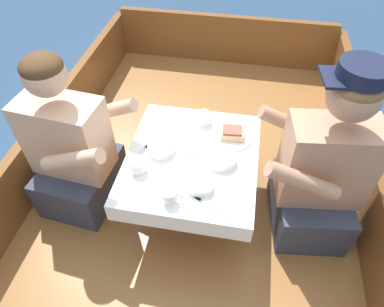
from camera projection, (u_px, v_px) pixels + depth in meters
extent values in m
plane|color=navy|center=(195.00, 222.00, 2.33)|extent=(60.00, 60.00, 0.00)
cube|color=brown|center=(195.00, 207.00, 2.20)|extent=(1.94, 3.08, 0.36)
cube|color=brown|center=(42.00, 150.00, 2.06)|extent=(0.06, 3.08, 0.36)
cube|color=brown|center=(368.00, 194.00, 1.83)|extent=(0.06, 3.08, 0.36)
cube|color=brown|center=(225.00, 39.00, 2.96)|extent=(1.82, 0.06, 0.41)
cylinder|color=#B2B2B7|center=(192.00, 183.00, 1.86)|extent=(0.07, 0.07, 0.38)
cube|color=brown|center=(192.00, 158.00, 1.72)|extent=(0.62, 0.71, 0.02)
cube|color=white|center=(192.00, 157.00, 1.71)|extent=(0.65, 0.74, 0.00)
cube|color=white|center=(177.00, 224.00, 1.50)|extent=(0.65, 0.00, 0.10)
cube|color=white|center=(203.00, 118.00, 2.00)|extent=(0.65, 0.00, 0.10)
cube|color=#333847|center=(82.00, 180.00, 1.96)|extent=(0.40, 0.48, 0.26)
cube|color=tan|center=(67.00, 137.00, 1.71)|extent=(0.42, 0.26, 0.42)
sphere|color=tan|center=(44.00, 75.00, 1.45)|extent=(0.19, 0.19, 0.19)
ellipsoid|color=#472D19|center=(41.00, 66.00, 1.42)|extent=(0.18, 0.18, 0.11)
cylinder|color=tan|center=(108.00, 111.00, 1.76)|extent=(0.34, 0.11, 0.21)
cylinder|color=tan|center=(72.00, 160.00, 1.52)|extent=(0.34, 0.11, 0.21)
cube|color=#333847|center=(308.00, 206.00, 1.83)|extent=(0.41, 0.48, 0.26)
cube|color=tan|center=(326.00, 162.00, 1.58)|extent=(0.42, 0.27, 0.44)
sphere|color=tan|center=(354.00, 96.00, 1.31)|extent=(0.21, 0.21, 0.21)
ellipsoid|color=brown|center=(358.00, 85.00, 1.28)|extent=(0.20, 0.20, 0.12)
cylinder|color=tan|center=(303.00, 181.00, 1.41)|extent=(0.34, 0.11, 0.21)
cylinder|color=tan|center=(290.00, 124.00, 1.66)|extent=(0.34, 0.11, 0.21)
cylinder|color=black|center=(364.00, 71.00, 1.23)|extent=(0.19, 0.19, 0.06)
cube|color=black|center=(335.00, 77.00, 1.26)|extent=(0.12, 0.16, 0.01)
cylinder|color=white|center=(232.00, 137.00, 1.80)|extent=(0.22, 0.22, 0.01)
cylinder|color=white|center=(195.00, 146.00, 1.75)|extent=(0.16, 0.16, 0.01)
cube|color=#E0BC7F|center=(232.00, 133.00, 1.78)|extent=(0.13, 0.10, 0.04)
cube|color=#B74C3D|center=(232.00, 130.00, 1.77)|extent=(0.10, 0.08, 0.01)
cylinder|color=white|center=(200.00, 184.00, 1.56)|extent=(0.13, 0.13, 0.04)
cylinder|color=beige|center=(200.00, 183.00, 1.55)|extent=(0.10, 0.10, 0.02)
cylinder|color=white|center=(161.00, 148.00, 1.72)|extent=(0.14, 0.14, 0.04)
cylinder|color=beige|center=(161.00, 147.00, 1.71)|extent=(0.11, 0.11, 0.02)
cylinder|color=white|center=(222.00, 159.00, 1.67)|extent=(0.14, 0.14, 0.04)
cylinder|color=beige|center=(222.00, 158.00, 1.66)|extent=(0.12, 0.12, 0.02)
cylinder|color=white|center=(204.00, 118.00, 1.86)|extent=(0.08, 0.08, 0.07)
torus|color=white|center=(212.00, 119.00, 1.85)|extent=(0.04, 0.01, 0.04)
cylinder|color=#3D2314|center=(204.00, 115.00, 1.85)|extent=(0.07, 0.07, 0.01)
cylinder|color=white|center=(138.00, 165.00, 1.62)|extent=(0.08, 0.08, 0.06)
torus|color=white|center=(148.00, 166.00, 1.61)|extent=(0.04, 0.01, 0.04)
cylinder|color=#3D2314|center=(138.00, 163.00, 1.61)|extent=(0.07, 0.07, 0.01)
cylinder|color=white|center=(169.00, 196.00, 1.50)|extent=(0.06, 0.06, 0.06)
torus|color=white|center=(179.00, 197.00, 1.49)|extent=(0.04, 0.01, 0.04)
cylinder|color=#3D2314|center=(169.00, 193.00, 1.48)|extent=(0.05, 0.05, 0.01)
cube|color=silver|center=(174.00, 168.00, 1.65)|extent=(0.12, 0.14, 0.00)
cube|color=silver|center=(139.00, 154.00, 1.71)|extent=(0.07, 0.16, 0.00)
cube|color=silver|center=(148.00, 146.00, 1.76)|extent=(0.03, 0.04, 0.00)
cube|color=silver|center=(210.00, 206.00, 1.49)|extent=(0.16, 0.09, 0.00)
cube|color=silver|center=(197.00, 198.00, 1.52)|extent=(0.04, 0.03, 0.00)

